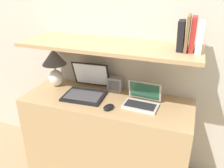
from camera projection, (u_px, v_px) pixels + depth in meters
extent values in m
cube|color=beige|center=(119.00, 39.00, 2.07)|extent=(6.00, 0.05, 2.40)
cube|color=tan|center=(107.00, 137.00, 2.13)|extent=(1.41, 0.53, 0.76)
cube|color=beige|center=(117.00, 102.00, 2.28)|extent=(1.41, 0.04, 1.19)
cube|color=tan|center=(109.00, 45.00, 1.85)|extent=(1.41, 0.47, 0.03)
ellipsoid|color=white|center=(56.00, 78.00, 2.20)|extent=(0.13, 0.13, 0.15)
cylinder|color=tan|center=(55.00, 67.00, 2.16)|extent=(0.02, 0.02, 0.06)
cone|color=#4C4C51|center=(54.00, 57.00, 2.12)|extent=(0.22, 0.22, 0.14)
cube|color=black|center=(84.00, 96.00, 2.01)|extent=(0.35, 0.28, 0.02)
cube|color=#47474C|center=(84.00, 95.00, 2.00)|extent=(0.31, 0.20, 0.00)
cube|color=black|center=(91.00, 74.00, 2.12)|extent=(0.34, 0.12, 0.24)
cube|color=white|center=(91.00, 74.00, 2.11)|extent=(0.31, 0.10, 0.21)
cube|color=silver|center=(140.00, 106.00, 1.86)|extent=(0.28, 0.18, 0.02)
cube|color=#232326|center=(140.00, 105.00, 1.85)|extent=(0.24, 0.13, 0.00)
cube|color=silver|center=(145.00, 91.00, 1.91)|extent=(0.27, 0.06, 0.16)
cube|color=#235138|center=(144.00, 91.00, 1.90)|extent=(0.24, 0.05, 0.14)
ellipsoid|color=black|center=(109.00, 107.00, 1.83)|extent=(0.09, 0.12, 0.03)
cube|color=gray|center=(115.00, 84.00, 2.11)|extent=(0.13, 0.06, 0.13)
cube|color=#59595B|center=(114.00, 86.00, 2.08)|extent=(0.10, 0.00, 0.09)
cube|color=silver|center=(200.00, 37.00, 1.60)|extent=(0.04, 0.16, 0.20)
cube|color=#A82823|center=(193.00, 34.00, 1.60)|extent=(0.03, 0.12, 0.24)
cube|color=brown|center=(188.00, 33.00, 1.61)|extent=(0.02, 0.17, 0.24)
cube|color=black|center=(181.00, 36.00, 1.63)|extent=(0.05, 0.13, 0.21)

